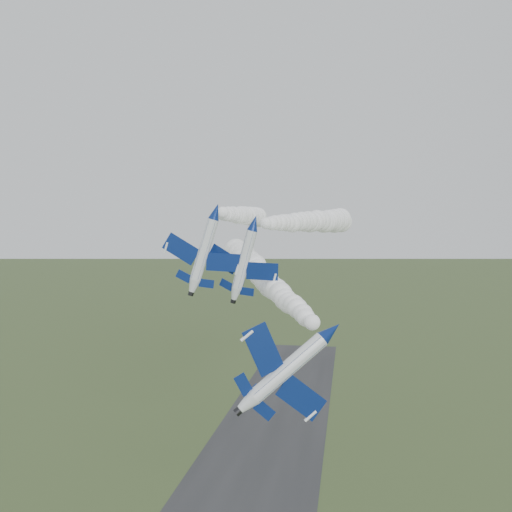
% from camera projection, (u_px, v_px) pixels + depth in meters
% --- Properties ---
extents(runway, '(24.00, 260.00, 0.04)m').
position_uv_depth(runway, '(242.00, 502.00, 91.26)').
color(runway, '#2A2B2D').
rests_on(runway, ground).
extents(jet_lead, '(7.81, 13.14, 8.94)m').
position_uv_depth(jet_lead, '(332.00, 331.00, 57.12)').
color(jet_lead, white).
extents(smoke_trail_jet_lead, '(29.95, 62.28, 5.14)m').
position_uv_depth(smoke_trail_jet_lead, '(262.00, 276.00, 92.57)').
color(smoke_trail_jet_lead, white).
extents(jet_pair_left, '(11.23, 14.00, 4.44)m').
position_uv_depth(jet_pair_left, '(216.00, 211.00, 81.94)').
color(jet_pair_left, white).
extents(smoke_trail_jet_pair_left, '(9.47, 66.21, 4.59)m').
position_uv_depth(smoke_trail_jet_pair_left, '(245.00, 216.00, 118.67)').
color(smoke_trail_jet_pair_left, white).
extents(jet_pair_right, '(10.82, 13.26, 4.11)m').
position_uv_depth(jet_pair_right, '(254.00, 223.00, 81.37)').
color(jet_pair_right, white).
extents(smoke_trail_jet_pair_right, '(17.74, 72.86, 5.72)m').
position_uv_depth(smoke_trail_jet_pair_right, '(314.00, 222.00, 118.75)').
color(smoke_trail_jet_pair_right, white).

